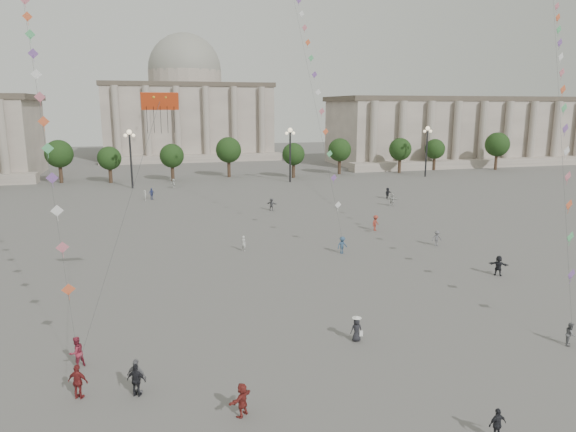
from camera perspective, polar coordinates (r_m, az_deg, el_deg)
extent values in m
plane|color=#5E5C59|center=(33.23, 8.18, -14.20)|extent=(360.00, 360.00, 0.00)
cube|color=gray|center=(150.31, 20.33, 8.78)|extent=(80.00, 22.00, 16.00)
cube|color=#50463A|center=(150.17, 20.57, 12.05)|extent=(81.60, 22.44, 1.20)
cube|color=gray|center=(140.45, 23.20, 5.51)|extent=(84.00, 4.00, 2.00)
cube|color=gray|center=(157.75, -11.14, 10.14)|extent=(46.00, 30.00, 20.00)
cube|color=#50463A|center=(157.79, -11.30, 13.99)|extent=(46.92, 30.60, 1.20)
cube|color=gray|center=(141.40, -10.45, 6.31)|extent=(48.30, 4.00, 2.00)
cylinder|color=gray|center=(157.88, -11.33, 14.67)|extent=(21.00, 21.00, 5.00)
sphere|color=gray|center=(158.02, -11.37, 15.58)|extent=(21.00, 21.00, 21.00)
cylinder|color=#38291C|center=(107.46, -24.87, 4.05)|extent=(0.70, 0.70, 3.52)
sphere|color=black|center=(107.08, -25.05, 6.00)|extent=(5.12, 5.12, 5.12)
cylinder|color=#38291C|center=(106.14, -18.47, 4.46)|extent=(0.70, 0.70, 3.52)
sphere|color=black|center=(105.76, -18.60, 6.44)|extent=(5.12, 5.12, 5.12)
cylinder|color=#38291C|center=(106.17, -11.98, 4.82)|extent=(0.70, 0.70, 3.52)
sphere|color=black|center=(105.79, -12.06, 6.80)|extent=(5.12, 5.12, 5.12)
cylinder|color=#38291C|center=(107.55, -5.56, 5.11)|extent=(0.70, 0.70, 3.52)
sphere|color=black|center=(107.17, -5.60, 7.07)|extent=(5.12, 5.12, 5.12)
cylinder|color=#38291C|center=(110.22, 0.62, 5.34)|extent=(0.70, 0.70, 3.52)
sphere|color=black|center=(109.85, 0.62, 7.24)|extent=(5.12, 5.12, 5.12)
cylinder|color=#38291C|center=(114.10, 6.45, 5.49)|extent=(0.70, 0.70, 3.52)
sphere|color=black|center=(113.75, 6.49, 7.33)|extent=(5.12, 5.12, 5.12)
cylinder|color=#38291C|center=(119.07, 11.84, 5.58)|extent=(0.70, 0.70, 3.52)
sphere|color=black|center=(118.73, 11.92, 7.35)|extent=(5.12, 5.12, 5.12)
cylinder|color=#38291C|center=(125.00, 16.77, 5.62)|extent=(0.70, 0.70, 3.52)
sphere|color=black|center=(124.67, 16.87, 7.30)|extent=(5.12, 5.12, 5.12)
cylinder|color=#38291C|center=(131.75, 21.22, 5.63)|extent=(0.70, 0.70, 3.52)
sphere|color=black|center=(131.44, 21.34, 7.22)|extent=(5.12, 5.12, 5.12)
cylinder|color=#262628|center=(97.72, -17.05, 5.86)|extent=(0.36, 0.36, 10.00)
sphere|color=#FFE5B2|center=(97.34, -17.24, 8.90)|extent=(0.90, 0.90, 0.90)
sphere|color=#FFE5B2|center=(97.39, -17.63, 8.53)|extent=(0.60, 0.60, 0.60)
sphere|color=#FFE5B2|center=(97.35, -16.80, 8.58)|extent=(0.60, 0.60, 0.60)
cylinder|color=#262628|center=(101.41, 0.24, 6.59)|extent=(0.36, 0.36, 10.00)
sphere|color=#FFE5B2|center=(101.05, 0.24, 9.53)|extent=(0.90, 0.90, 0.90)
sphere|color=#FFE5B2|center=(100.89, -0.15, 9.19)|extent=(0.60, 0.60, 0.60)
sphere|color=#FFE5B2|center=(101.27, 0.63, 9.20)|extent=(0.60, 0.60, 0.60)
cylinder|color=#262628|center=(113.23, 15.12, 6.75)|extent=(0.36, 0.36, 10.00)
sphere|color=#FFE5B2|center=(112.90, 15.27, 9.38)|extent=(0.90, 0.90, 0.90)
sphere|color=#FFE5B2|center=(112.57, 14.94, 9.08)|extent=(0.60, 0.60, 0.60)
sphere|color=#FFE5B2|center=(113.28, 15.56, 9.07)|extent=(0.60, 0.60, 0.60)
imported|color=#3A4483|center=(85.41, -14.92, 2.40)|extent=(1.15, 0.97, 1.84)
imported|color=black|center=(49.08, 22.35, -5.12)|extent=(1.64, 1.49, 1.82)
imported|color=silver|center=(96.30, -12.60, 3.54)|extent=(1.38, 1.61, 1.75)
imported|color=#5F5E63|center=(57.21, 16.21, -2.38)|extent=(1.18, 0.79, 1.69)
imported|color=#BCBBB7|center=(78.60, 11.48, 1.79)|extent=(1.87, 1.31, 1.94)
imported|color=#993729|center=(62.55, 9.70, -0.76)|extent=(1.41, 1.28, 1.90)
imported|color=black|center=(84.99, 11.02, 2.52)|extent=(1.66, 1.37, 1.78)
imported|color=beige|center=(84.80, -15.58, 2.22)|extent=(0.39, 0.59, 1.62)
imported|color=slate|center=(73.76, -1.84, 1.31)|extent=(1.56, 1.54, 1.79)
imported|color=#BCBCB7|center=(53.20, -4.96, -3.05)|extent=(0.67, 0.71, 1.63)
imported|color=maroon|center=(29.43, -22.29, -16.67)|extent=(1.17, 0.88, 1.85)
imported|color=black|center=(28.70, -16.49, -17.11)|extent=(1.11, 0.84, 1.75)
imported|color=maroon|center=(26.26, -5.12, -19.66)|extent=(1.50, 1.41, 1.69)
imported|color=slate|center=(28.86, -16.46, -16.74)|extent=(1.20, 1.03, 1.93)
imported|color=#222227|center=(26.40, 22.24, -20.61)|extent=(0.91, 0.42, 1.52)
imported|color=maroon|center=(32.52, -22.44, -13.83)|extent=(1.14, 1.13, 1.86)
imported|color=#2E4A69|center=(52.40, 6.05, -3.23)|extent=(1.26, 0.91, 1.76)
imported|color=slate|center=(37.27, 28.87, -11.41)|extent=(0.90, 0.91, 1.48)
imported|color=black|center=(33.62, 7.62, -12.41)|extent=(0.75, 0.49, 1.53)
cone|color=white|center=(33.28, 7.66, -11.07)|extent=(0.52, 0.52, 0.14)
cylinder|color=white|center=(33.30, 7.65, -11.17)|extent=(0.60, 0.60, 0.02)
cube|color=white|center=(33.68, 8.11, -12.79)|extent=(0.22, 0.10, 0.35)
cube|color=red|center=(32.24, -14.05, 12.27)|extent=(2.22, 0.60, 1.02)
cube|color=#1B9721|center=(32.20, -14.71, 12.68)|extent=(0.36, 0.21, 0.34)
cube|color=#1B4394|center=(32.22, -13.43, 12.74)|extent=(0.36, 0.21, 0.34)
sphere|color=gold|center=(32.16, -14.71, 12.68)|extent=(0.20, 0.20, 0.20)
sphere|color=gold|center=(32.18, -13.43, 12.74)|extent=(0.20, 0.20, 0.20)
cylinder|color=#3F3F3F|center=(29.71, -17.98, -0.90)|extent=(0.02, 0.02, 15.64)
cylinder|color=#3F3F3F|center=(51.99, -27.08, 18.82)|extent=(0.02, 0.02, 60.01)
cube|color=#EC6337|center=(32.96, -23.21, -7.51)|extent=(0.76, 0.25, 0.76)
cube|color=#D16E7E|center=(34.05, -23.78, -3.21)|extent=(0.76, 0.25, 0.76)
cube|color=white|center=(35.35, -24.28, 0.54)|extent=(0.76, 0.25, 0.76)
cube|color=#8253A7|center=(36.81, -24.73, 3.86)|extent=(0.76, 0.25, 0.76)
cube|color=#57BC76|center=(38.38, -25.14, 6.82)|extent=(0.76, 0.25, 0.76)
cube|color=#EC6337|center=(40.06, -25.52, 9.46)|extent=(0.76, 0.25, 0.76)
cube|color=#D16E7E|center=(41.81, -25.86, 11.83)|extent=(0.76, 0.25, 0.76)
cube|color=white|center=(43.63, -26.17, 13.95)|extent=(0.76, 0.25, 0.76)
cube|color=#8253A7|center=(45.50, -26.47, 15.86)|extent=(0.76, 0.25, 0.76)
cube|color=#57BC76|center=(47.41, -26.73, 17.59)|extent=(0.76, 0.25, 0.76)
cube|color=#EC6337|center=(49.37, -26.98, 19.15)|extent=(0.76, 0.25, 0.76)
cube|color=#D16E7E|center=(51.35, -27.22, 20.57)|extent=(0.76, 0.25, 0.76)
cylinder|color=#3F3F3F|center=(72.49, 1.04, 21.32)|extent=(0.02, 0.02, 65.91)
cube|color=white|center=(53.15, 5.59, 1.24)|extent=(0.76, 0.25, 0.76)
cube|color=#8253A7|center=(54.38, 5.11, 4.25)|extent=(0.76, 0.25, 0.76)
cube|color=#57BC76|center=(55.77, 4.65, 6.92)|extent=(0.76, 0.25, 0.76)
cube|color=#EC6337|center=(57.28, 4.20, 9.34)|extent=(0.76, 0.25, 0.76)
cube|color=#D16E7E|center=(58.89, 3.77, 11.54)|extent=(0.76, 0.25, 0.76)
cube|color=white|center=(60.59, 3.36, 13.56)|extent=(0.76, 0.25, 0.76)
cube|color=#8253A7|center=(62.36, 2.97, 15.42)|extent=(0.76, 0.25, 0.76)
cube|color=#57BC76|center=(64.19, 2.59, 17.14)|extent=(0.76, 0.25, 0.76)
cube|color=#EC6337|center=(66.07, 2.22, 18.72)|extent=(0.76, 0.25, 0.76)
cube|color=#D16E7E|center=(67.99, 1.87, 20.19)|extent=(0.76, 0.25, 0.76)
cube|color=white|center=(69.96, 1.53, 21.56)|extent=(0.76, 0.25, 0.76)
cube|color=#8253A7|center=(71.96, 1.20, 22.82)|extent=(0.76, 0.25, 0.76)
cylinder|color=#3F3F3F|center=(62.19, 27.59, 16.97)|extent=(0.02, 0.02, 67.77)
cube|color=#8253A7|center=(38.18, 28.97, -5.68)|extent=(0.76, 0.25, 0.76)
cube|color=#57BC76|center=(39.71, 28.88, -2.04)|extent=(0.76, 0.25, 0.76)
cube|color=#EC6337|center=(41.41, 28.78, 1.12)|extent=(0.76, 0.25, 0.76)
cube|color=#D16E7E|center=(43.23, 28.67, 3.89)|extent=(0.76, 0.25, 0.76)
cube|color=white|center=(45.16, 28.56, 6.36)|extent=(0.76, 0.25, 0.76)
cube|color=#8253A7|center=(47.16, 28.45, 8.56)|extent=(0.76, 0.25, 0.76)
cube|color=#57BC76|center=(49.22, 28.35, 10.53)|extent=(0.76, 0.25, 0.76)
cube|color=#EC6337|center=(51.34, 28.25, 12.30)|extent=(0.76, 0.25, 0.76)
cube|color=#D16E7E|center=(53.51, 28.15, 13.90)|extent=(0.76, 0.25, 0.76)
cube|color=white|center=(55.70, 28.05, 15.34)|extent=(0.76, 0.25, 0.76)
cube|color=#8253A7|center=(57.93, 27.97, 16.66)|extent=(0.76, 0.25, 0.76)
cube|color=#57BC76|center=(60.19, 27.88, 17.85)|extent=(0.76, 0.25, 0.76)
cube|color=#EC6337|center=(62.47, 27.80, 18.95)|extent=(0.76, 0.25, 0.76)
cube|color=#D16E7E|center=(64.76, 27.72, 19.95)|extent=(0.76, 0.25, 0.76)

